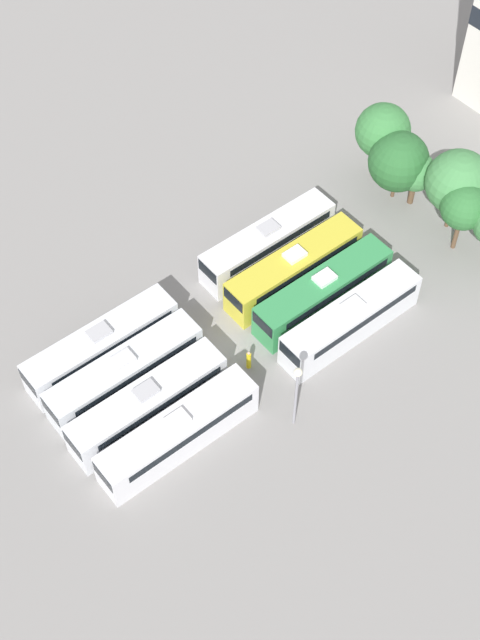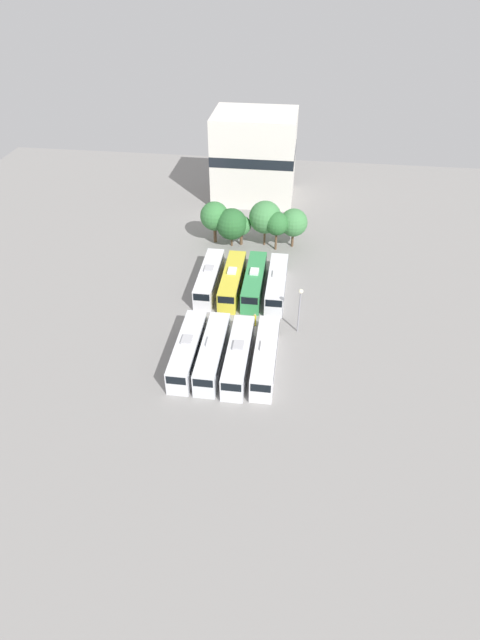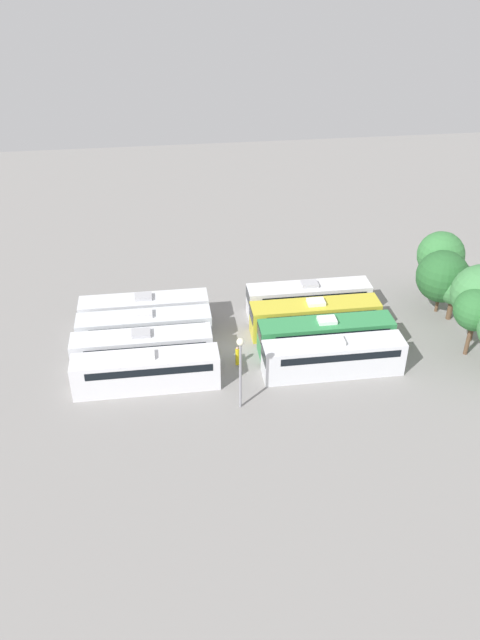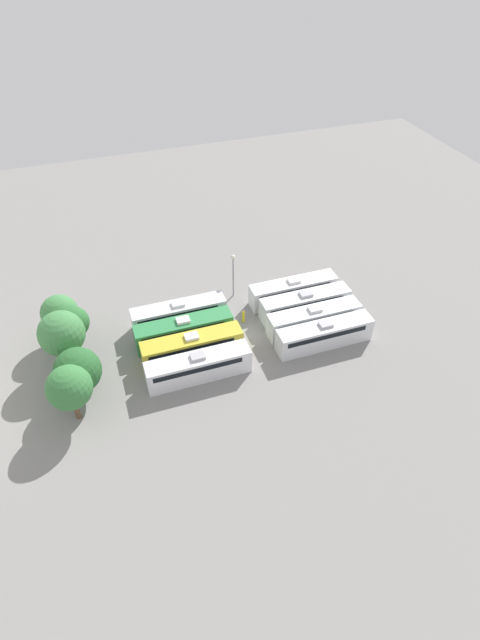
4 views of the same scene
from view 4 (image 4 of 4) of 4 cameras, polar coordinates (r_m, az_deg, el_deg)
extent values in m
plane|color=gray|center=(62.97, 1.23, -1.61)|extent=(123.94, 123.94, 0.00)
cube|color=silver|center=(61.42, 9.61, -1.68)|extent=(2.53, 11.99, 3.09)
cube|color=black|center=(60.74, 9.45, -1.15)|extent=(2.57, 10.19, 0.68)
cube|color=black|center=(63.48, 14.52, 0.11)|extent=(2.23, 0.08, 1.08)
cube|color=#B2B2B7|center=(60.29, 9.79, -0.47)|extent=(1.20, 1.60, 0.35)
cube|color=silver|center=(63.37, 8.42, 0.06)|extent=(2.53, 11.99, 3.09)
cube|color=black|center=(62.71, 8.25, 0.59)|extent=(2.57, 10.19, 0.68)
cube|color=black|center=(65.37, 13.22, 1.74)|extent=(2.23, 0.08, 1.08)
cube|color=silver|center=(62.28, 8.57, 1.26)|extent=(1.20, 1.60, 0.35)
cube|color=silver|center=(65.57, 7.43, 1.79)|extent=(2.53, 11.99, 3.09)
cube|color=black|center=(64.93, 7.25, 2.33)|extent=(2.57, 10.19, 0.68)
cube|color=black|center=(67.52, 12.10, 3.37)|extent=(2.23, 0.08, 1.08)
cube|color=#B2B2B7|center=(64.51, 7.56, 2.98)|extent=(1.20, 1.60, 0.35)
cube|color=silver|center=(67.68, 6.09, 3.34)|extent=(2.53, 11.99, 3.09)
cube|color=black|center=(67.06, 5.90, 3.87)|extent=(2.57, 10.19, 0.68)
cube|color=black|center=(69.55, 10.67, 4.84)|extent=(2.23, 0.08, 1.08)
cube|color=white|center=(66.66, 6.19, 4.52)|extent=(1.20, 1.60, 0.35)
cube|color=silver|center=(56.88, -4.76, -5.38)|extent=(2.53, 11.99, 3.09)
cube|color=black|center=(56.23, -5.10, -4.85)|extent=(2.57, 10.19, 0.68)
cube|color=black|center=(57.46, 0.96, -3.41)|extent=(2.23, 0.08, 1.08)
cube|color=#B2B2B7|center=(55.66, -4.85, -4.15)|extent=(1.20, 1.60, 0.35)
cube|color=gold|center=(59.25, -5.46, -3.11)|extent=(2.53, 11.99, 3.09)
cube|color=black|center=(58.62, -5.79, -2.57)|extent=(2.57, 10.19, 0.68)
cube|color=black|center=(59.83, 0.03, -1.24)|extent=(2.23, 0.08, 1.08)
cube|color=white|center=(58.08, -5.56, -1.88)|extent=(1.20, 1.60, 0.35)
cube|color=#338C4C|center=(61.49, -6.41, -1.23)|extent=(2.53, 11.99, 3.09)
cube|color=black|center=(60.89, -6.74, -0.69)|extent=(2.57, 10.19, 0.68)
cube|color=black|center=(62.02, -1.11, 0.56)|extent=(2.23, 0.08, 1.08)
cube|color=white|center=(60.36, -6.53, -0.01)|extent=(1.20, 1.60, 0.35)
cube|color=silver|center=(63.94, -6.97, 0.65)|extent=(2.53, 11.99, 3.09)
cube|color=black|center=(63.36, -7.29, 1.19)|extent=(2.57, 10.19, 0.68)
cube|color=black|center=(64.47, -1.87, 2.36)|extent=(2.23, 0.08, 1.08)
cube|color=white|center=(62.85, -7.09, 1.85)|extent=(1.20, 1.60, 0.35)
cylinder|color=gold|center=(64.26, 0.39, 0.39)|extent=(0.36, 0.36, 1.61)
sphere|color=tan|center=(63.67, 0.40, 1.02)|extent=(0.24, 0.24, 0.24)
cylinder|color=gray|center=(67.21, -0.78, 4.91)|extent=(0.20, 0.20, 6.12)
sphere|color=#EAE5C6|center=(65.37, -0.81, 7.21)|extent=(0.60, 0.60, 0.60)
cylinder|color=brown|center=(55.49, -18.23, -9.52)|extent=(0.54, 0.54, 3.09)
sphere|color=#387A3D|center=(53.19, -18.93, -7.32)|extent=(4.68, 4.68, 4.68)
cylinder|color=brown|center=(57.76, -17.49, -7.49)|extent=(0.32, 0.32, 2.16)
sphere|color=#28602D|center=(55.75, -18.07, -5.52)|extent=(5.07, 5.07, 5.07)
cylinder|color=brown|center=(58.78, -18.27, -6.53)|extent=(0.51, 0.51, 2.34)
sphere|color=#428447|center=(57.18, -18.74, -4.95)|extent=(3.26, 3.26, 3.26)
cylinder|color=brown|center=(61.32, -19.02, -3.81)|extent=(0.35, 0.35, 3.16)
sphere|color=#428447|center=(59.10, -19.73, -1.45)|extent=(5.23, 5.23, 5.23)
cylinder|color=brown|center=(62.63, -17.97, -2.29)|extent=(0.37, 0.37, 3.34)
sphere|color=#2D6B33|center=(60.73, -18.54, -0.23)|extent=(3.75, 3.75, 3.75)
cylinder|color=brown|center=(64.95, -19.33, -1.23)|extent=(0.41, 0.41, 2.74)
sphere|color=#428447|center=(63.14, -19.91, 0.76)|extent=(4.47, 4.47, 4.47)
camera|label=1|loc=(85.38, 13.64, 47.94)|focal=50.00mm
camera|label=2|loc=(84.94, 41.39, 31.87)|focal=28.00mm
camera|label=3|loc=(92.84, -6.23, 34.59)|focal=35.00mm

